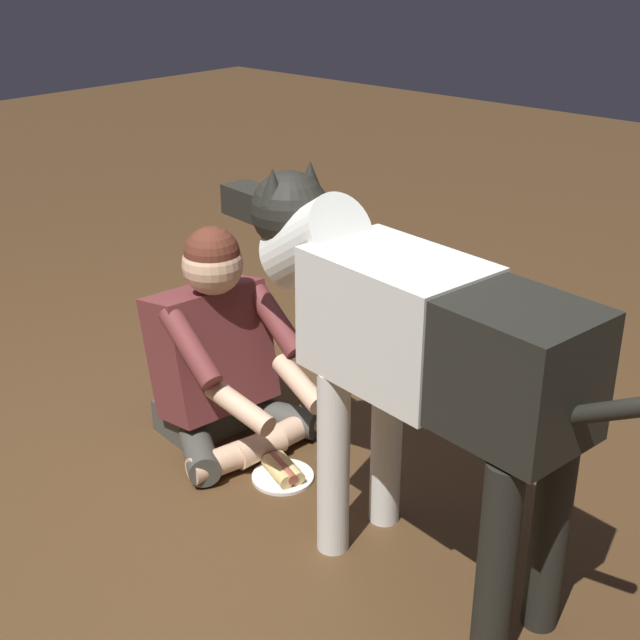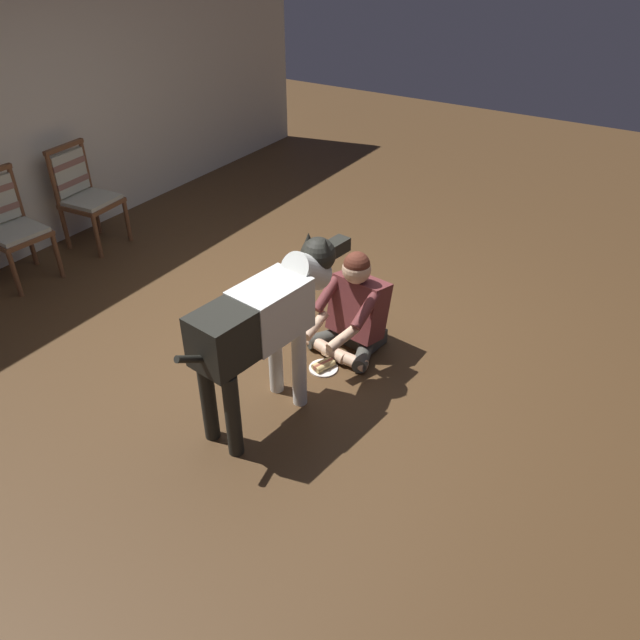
% 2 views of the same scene
% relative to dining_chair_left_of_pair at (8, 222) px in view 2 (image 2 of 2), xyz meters
% --- Properties ---
extents(ground_plane, '(14.17, 14.17, 0.00)m').
position_rel_dining_chair_left_of_pair_xyz_m(ground_plane, '(0.61, -2.63, -0.54)').
color(ground_plane, '#4B321C').
extents(back_wall, '(8.19, 0.10, 2.60)m').
position_rel_dining_chair_left_of_pair_xyz_m(back_wall, '(0.61, 0.37, 0.76)').
color(back_wall, beige).
rests_on(back_wall, ground).
extents(dining_chair_left_of_pair, '(0.49, 0.50, 0.98)m').
position_rel_dining_chair_left_of_pair_xyz_m(dining_chair_left_of_pair, '(0.00, 0.00, 0.00)').
color(dining_chair_left_of_pair, brown).
rests_on(dining_chair_left_of_pair, ground).
extents(dining_chair_right_of_pair, '(0.50, 0.50, 0.98)m').
position_rel_dining_chair_left_of_pair_xyz_m(dining_chair_right_of_pair, '(0.82, -0.00, 0.00)').
color(dining_chair_right_of_pair, brown).
rests_on(dining_chair_right_of_pair, ground).
extents(person_sitting_on_floor, '(0.69, 0.57, 0.81)m').
position_rel_dining_chair_left_of_pair_xyz_m(person_sitting_on_floor, '(0.66, -3.09, -0.21)').
color(person_sitting_on_floor, '#44443D').
rests_on(person_sitting_on_floor, ground).
extents(large_dog, '(1.47, 0.40, 1.10)m').
position_rel_dining_chair_left_of_pair_xyz_m(large_dog, '(-0.25, -2.97, 0.19)').
color(large_dog, silver).
rests_on(large_dog, ground).
extents(hot_dog_on_plate, '(0.21, 0.21, 0.06)m').
position_rel_dining_chair_left_of_pair_xyz_m(hot_dog_on_plate, '(0.31, -3.04, -0.52)').
color(hot_dog_on_plate, white).
rests_on(hot_dog_on_plate, ground).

